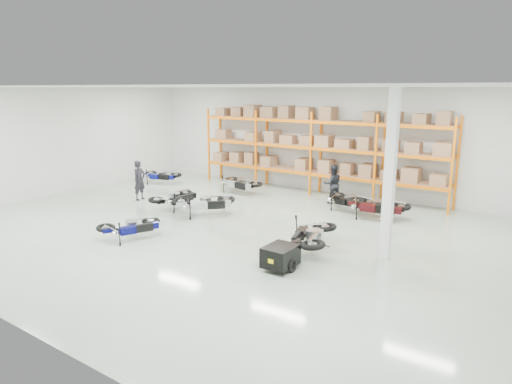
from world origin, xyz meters
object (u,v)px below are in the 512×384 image
Objects in this scene: moto_blue_centre at (131,223)px; moto_black_far_left at (175,195)px; moto_touring_right at (311,231)px; trailer at (280,256)px; moto_back_b at (239,180)px; moto_silver_left at (204,199)px; person_back at (333,184)px; moto_back_d at (376,202)px; moto_back_c at (350,197)px; moto_back_a at (161,173)px; person_left at (139,180)px.

moto_blue_centre is 0.94× the size of moto_black_far_left.
moto_blue_centre is at bearing -171.42° from moto_touring_right.
moto_back_b is at bearing 133.75° from trailer.
moto_silver_left is at bearing -151.90° from moto_back_b.
person_back reaches higher than moto_blue_centre.
moto_back_d is (5.21, 3.09, -0.01)m from moto_silver_left.
moto_blue_centre is 7.93m from moto_back_c.
moto_back_b is 4.16m from person_back.
person_back is (-1.04, 0.73, 0.24)m from moto_back_c.
moto_back_a is at bearing 150.87° from trailer.
moto_back_a is at bearing 14.98° from moto_silver_left.
moto_back_d reaches higher than moto_back_c.
moto_touring_right is at bearing 90.27° from trailer.
moto_back_d reaches higher than moto_blue_centre.
moto_back_a is 1.09× the size of person_back.
moto_back_c is (4.09, 6.80, 0.02)m from moto_blue_centre.
moto_touring_right is 1.09× the size of moto_back_b.
moto_back_b reaches higher than moto_blue_centre.
moto_blue_centre is 0.98× the size of moto_back_a.
person_left reaches higher than moto_back_a.
trailer is 0.87× the size of moto_back_a.
moto_back_b is at bearing -28.28° from moto_silver_left.
moto_back_b is at bearing -57.18° from moto_blue_centre.
trailer is 0.95× the size of person_back.
moto_blue_centre is at bearing 28.18° from person_back.
trailer is 0.91× the size of person_left.
moto_black_far_left is at bearing 2.98° from person_back.
person_left is (-7.75, -3.22, 0.28)m from moto_back_c.
moto_black_far_left is 7.00m from trailer.
person_back is (-1.90, 6.98, 0.41)m from trailer.
moto_touring_right reaches higher than moto_back_a.
moto_touring_right is at bearing -157.03° from moto_back_c.
moto_silver_left is 1.52m from moto_black_far_left.
person_left is (-2.61, -3.29, 0.25)m from moto_back_b.
moto_back_d reaches higher than moto_back_b.
person_left is at bearing 152.47° from moto_back_b.
person_left reaches higher than moto_black_far_left.
moto_back_a reaches higher than moto_blue_centre.
moto_back_b is (0.40, 3.51, 0.02)m from moto_black_far_left.
moto_blue_centre is 8.12m from person_back.
person_back reaches higher than moto_back_c.
trailer is 5.85m from moto_back_d.
moto_back_d is (10.60, 0.04, 0.07)m from moto_back_a.
moto_back_b is at bearing -92.63° from moto_black_far_left.
moto_back_b is at bearing -42.82° from person_left.
moto_black_far_left is 6.52m from moto_back_c.
moto_black_far_left is 7.36m from moto_back_d.
moto_back_c is (5.15, -0.08, -0.03)m from moto_back_b.
moto_silver_left is 3.76m from moto_back_b.
moto_back_c is 8.40m from person_left.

